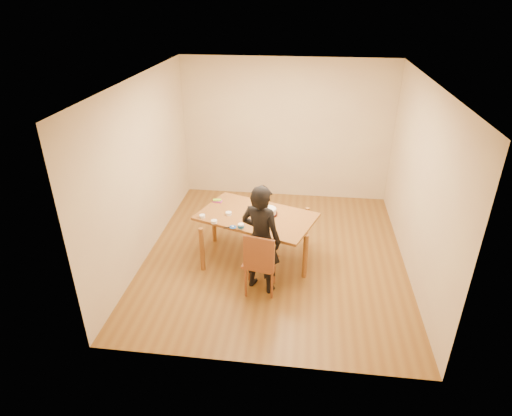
# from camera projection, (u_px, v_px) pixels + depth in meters

# --- Properties ---
(room_shell) EXTENTS (4.00, 4.50, 2.70)m
(room_shell) POSITION_uv_depth(u_px,v_px,m) (278.00, 167.00, 6.49)
(room_shell) COLOR brown
(room_shell) RESTS_ON ground
(dining_table) EXTENTS (1.91, 1.50, 0.04)m
(dining_table) POSITION_uv_depth(u_px,v_px,m) (256.00, 217.00, 6.39)
(dining_table) COLOR brown
(dining_table) RESTS_ON floor
(dining_chair) EXTENTS (0.49, 0.49, 0.04)m
(dining_chair) POSITION_uv_depth(u_px,v_px,m) (260.00, 262.00, 5.81)
(dining_chair) COLOR brown
(dining_chair) RESTS_ON floor
(cake_plate) EXTENTS (0.27, 0.27, 0.02)m
(cake_plate) POSITION_uv_depth(u_px,v_px,m) (269.00, 214.00, 6.40)
(cake_plate) COLOR #B10B0D
(cake_plate) RESTS_ON dining_table
(cake) EXTENTS (0.23, 0.23, 0.07)m
(cake) POSITION_uv_depth(u_px,v_px,m) (269.00, 211.00, 6.38)
(cake) COLOR white
(cake) RESTS_ON cake_plate
(frosting_dome) EXTENTS (0.23, 0.23, 0.03)m
(frosting_dome) POSITION_uv_depth(u_px,v_px,m) (269.00, 208.00, 6.36)
(frosting_dome) COLOR white
(frosting_dome) RESTS_ON cake
(frosting_tub) EXTENTS (0.08, 0.08, 0.07)m
(frosting_tub) POSITION_uv_depth(u_px,v_px,m) (241.00, 226.00, 6.01)
(frosting_tub) COLOR white
(frosting_tub) RESTS_ON dining_table
(frosting_lid) EXTENTS (0.10, 0.10, 0.01)m
(frosting_lid) POSITION_uv_depth(u_px,v_px,m) (233.00, 227.00, 6.06)
(frosting_lid) COLOR #1A4BAD
(frosting_lid) RESTS_ON dining_table
(frosting_dollop) EXTENTS (0.04, 0.04, 0.02)m
(frosting_dollop) POSITION_uv_depth(u_px,v_px,m) (233.00, 226.00, 6.05)
(frosting_dollop) COLOR white
(frosting_dollop) RESTS_ON frosting_lid
(ramekin_green) EXTENTS (0.09, 0.09, 0.04)m
(ramekin_green) POSITION_uv_depth(u_px,v_px,m) (214.00, 222.00, 6.16)
(ramekin_green) COLOR white
(ramekin_green) RESTS_ON dining_table
(ramekin_yellow) EXTENTS (0.09, 0.09, 0.04)m
(ramekin_yellow) POSITION_uv_depth(u_px,v_px,m) (229.00, 213.00, 6.39)
(ramekin_yellow) COLOR white
(ramekin_yellow) RESTS_ON dining_table
(ramekin_multi) EXTENTS (0.09, 0.09, 0.04)m
(ramekin_multi) POSITION_uv_depth(u_px,v_px,m) (202.00, 216.00, 6.31)
(ramekin_multi) COLOR white
(ramekin_multi) RESTS_ON dining_table
(candy_box_pink) EXTENTS (0.15, 0.10, 0.02)m
(candy_box_pink) POSITION_uv_depth(u_px,v_px,m) (217.00, 201.00, 6.77)
(candy_box_pink) COLOR #BF2C87
(candy_box_pink) RESTS_ON dining_table
(candy_box_green) EXTENTS (0.13, 0.07, 0.02)m
(candy_box_green) POSITION_uv_depth(u_px,v_px,m) (217.00, 200.00, 6.77)
(candy_box_green) COLOR green
(candy_box_green) RESTS_ON candy_box_pink
(spatula) EXTENTS (0.17, 0.09, 0.01)m
(spatula) POSITION_uv_depth(u_px,v_px,m) (229.00, 227.00, 6.05)
(spatula) COLOR black
(spatula) RESTS_ON dining_table
(person) EXTENTS (0.67, 0.56, 1.58)m
(person) POSITION_uv_depth(u_px,v_px,m) (261.00, 239.00, 5.70)
(person) COLOR black
(person) RESTS_ON floor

